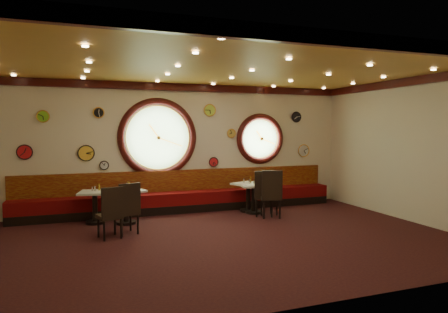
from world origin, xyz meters
TOP-DOWN VIEW (x-y plane):
  - floor at (0.00, 0.00)m, footprint 9.00×6.00m
  - ceiling at (0.00, 0.00)m, footprint 9.00×6.00m
  - wall_back at (0.00, 3.00)m, footprint 9.00×0.02m
  - wall_front at (0.00, -3.00)m, footprint 9.00×0.02m
  - wall_right at (4.50, 0.00)m, footprint 0.02×6.00m
  - molding_back at (0.00, 2.95)m, footprint 9.00×0.10m
  - molding_front at (0.00, -2.95)m, footprint 9.00×0.10m
  - molding_right at (4.45, 0.00)m, footprint 0.10×6.00m
  - banquette_base at (0.00, 2.72)m, footprint 8.00×0.55m
  - banquette_seat at (0.00, 2.72)m, footprint 8.00×0.55m
  - banquette_back at (0.00, 2.94)m, footprint 8.00×0.10m
  - porthole_left_glass at (-0.60, 3.00)m, footprint 1.66×0.02m
  - porthole_left_frame at (-0.60, 2.98)m, footprint 1.98×0.18m
  - porthole_left_ring at (-0.60, 2.95)m, footprint 1.61×0.03m
  - porthole_right_glass at (2.20, 3.00)m, footprint 1.10×0.02m
  - porthole_right_frame at (2.20, 2.98)m, footprint 1.38×0.18m
  - porthole_right_ring at (2.20, 2.95)m, footprint 1.09×0.03m
  - wall_clock_0 at (-1.90, 2.96)m, footprint 0.20×0.03m
  - wall_clock_1 at (0.85, 2.96)m, footprint 0.24×0.03m
  - wall_clock_2 at (-2.30, 2.96)m, footprint 0.36×0.03m
  - wall_clock_3 at (-3.20, 2.96)m, footprint 0.26×0.03m
  - wall_clock_4 at (3.30, 2.96)m, footprint 0.28×0.03m
  - wall_clock_5 at (0.75, 2.96)m, footprint 0.30×0.03m
  - wall_clock_6 at (3.55, 2.96)m, footprint 0.34×0.03m
  - wall_clock_7 at (1.35, 2.96)m, footprint 0.22×0.03m
  - wall_clock_8 at (-2.00, 2.96)m, footprint 0.24×0.03m
  - wall_clock_9 at (-3.60, 2.96)m, footprint 0.32×0.03m
  - table_a at (-2.15, 2.14)m, footprint 0.77×0.77m
  - table_b at (-1.52, 1.88)m, footprint 0.90×0.90m
  - table_c at (1.50, 2.15)m, footprint 0.85×0.85m
  - table_d at (1.55, 1.95)m, footprint 0.73×0.73m
  - chair_a at (-1.91, 0.74)m, footprint 0.51×0.51m
  - chair_b at (-1.58, 0.95)m, footprint 0.54×0.54m
  - chair_c at (1.63, 1.51)m, footprint 0.60×0.60m
  - chair_d at (1.71, 1.30)m, footprint 0.59×0.59m
  - condiment_a_salt at (-2.20, 2.21)m, footprint 0.03×0.03m
  - condiment_b_salt at (-1.64, 1.90)m, footprint 0.04×0.04m
  - condiment_c_salt at (1.42, 2.25)m, footprint 0.04×0.04m
  - condiment_d_salt at (1.48, 2.03)m, footprint 0.04×0.04m
  - condiment_a_pepper at (-2.14, 2.17)m, footprint 0.04×0.04m
  - condiment_b_pepper at (-1.51, 1.90)m, footprint 0.03×0.03m
  - condiment_c_pepper at (1.49, 2.07)m, footprint 0.04×0.04m
  - condiment_d_pepper at (1.55, 1.93)m, footprint 0.03×0.03m
  - condiment_a_bottle at (-2.05, 2.26)m, footprint 0.04×0.04m
  - condiment_b_bottle at (-1.45, 1.92)m, footprint 0.06×0.06m
  - condiment_c_bottle at (1.57, 2.19)m, footprint 0.05×0.05m
  - condiment_d_bottle at (1.67, 2.03)m, footprint 0.05×0.05m

SIDE VIEW (x-z plane):
  - floor at x=0.00m, z-range 0.00..0.00m
  - banquette_base at x=0.00m, z-range 0.00..0.20m
  - banquette_seat at x=0.00m, z-range 0.20..0.50m
  - table_d at x=1.55m, z-range 0.09..0.80m
  - table_a at x=-2.15m, z-range 0.09..0.80m
  - table_c at x=1.50m, z-range 0.09..0.81m
  - table_b at x=-1.52m, z-range 0.10..0.84m
  - chair_a at x=-1.91m, z-range 0.26..0.88m
  - chair_b at x=-1.58m, z-range 0.27..0.90m
  - chair_c at x=1.63m, z-range 0.28..0.96m
  - chair_d at x=1.71m, z-range 0.29..0.99m
  - banquette_back at x=0.00m, z-range 0.48..1.02m
  - condiment_a_salt at x=-2.20m, z-range 0.71..0.80m
  - condiment_d_pepper at x=1.55m, z-range 0.71..0.81m
  - condiment_d_salt at x=1.48m, z-range 0.71..0.81m
  - condiment_a_pepper at x=-2.14m, z-range 0.71..0.82m
  - condiment_c_salt at x=1.42m, z-range 0.72..0.83m
  - condiment_c_pepper at x=1.49m, z-range 0.72..0.83m
  - condiment_a_bottle at x=-2.05m, z-range 0.71..0.85m
  - condiment_b_pepper at x=-1.51m, z-range 0.74..0.83m
  - condiment_d_bottle at x=1.67m, z-range 0.71..0.87m
  - condiment_b_salt at x=-1.64m, z-range 0.74..0.85m
  - condiment_c_bottle at x=1.57m, z-range 0.72..0.88m
  - condiment_b_bottle at x=-1.45m, z-range 0.74..0.93m
  - wall_clock_0 at x=-1.90m, z-range 1.10..1.30m
  - wall_clock_1 at x=0.85m, z-range 1.08..1.32m
  - wall_clock_6 at x=3.55m, z-range 1.28..1.62m
  - wall_clock_2 at x=-2.30m, z-range 1.32..1.68m
  - wall_clock_9 at x=-3.60m, z-range 1.39..1.71m
  - wall_back at x=0.00m, z-range 0.00..3.20m
  - wall_front at x=0.00m, z-range 0.00..3.20m
  - wall_right at x=4.50m, z-range 0.00..3.20m
  - porthole_right_ring at x=2.20m, z-range 1.26..2.34m
  - porthole_right_glass at x=2.20m, z-range 1.25..2.35m
  - porthole_right_frame at x=2.20m, z-range 1.11..2.49m
  - porthole_left_glass at x=-0.60m, z-range 1.02..2.68m
  - porthole_left_frame at x=-0.60m, z-range 0.86..2.84m
  - porthole_left_ring at x=-0.60m, z-range 1.04..2.66m
  - wall_clock_7 at x=1.35m, z-range 1.84..2.06m
  - wall_clock_3 at x=-3.20m, z-range 2.22..2.48m
  - wall_clock_4 at x=3.30m, z-range 2.26..2.54m
  - wall_clock_8 at x=-2.00m, z-range 2.33..2.57m
  - wall_clock_5 at x=0.75m, z-range 2.40..2.70m
  - molding_back at x=0.00m, z-range 3.02..3.20m
  - molding_front at x=0.00m, z-range 3.02..3.20m
  - molding_right at x=4.45m, z-range 3.02..3.20m
  - ceiling at x=0.00m, z-range 3.19..3.21m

